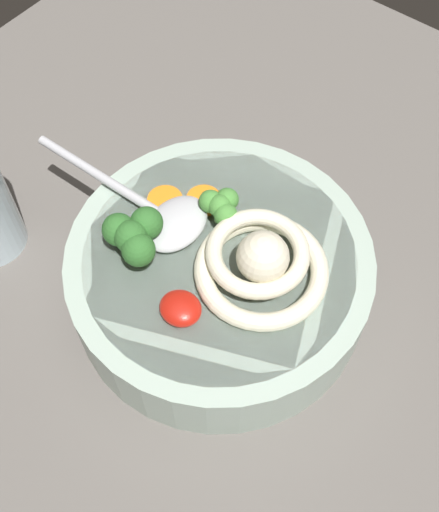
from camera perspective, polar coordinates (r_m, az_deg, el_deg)
table_slab at (r=56.02cm, az=1.40°, el=-7.90°), size 90.70×90.70×3.55cm
soup_bowl at (r=53.36cm, az=-0.00°, el=-1.72°), size 24.77×24.77×6.29cm
noodle_pile at (r=48.89cm, az=3.61°, el=-0.54°), size 11.43×11.21×4.59cm
soup_spoon at (r=52.18cm, az=-5.07°, el=3.64°), size 17.29×6.13×1.60cm
chili_sauce_dollop at (r=47.73cm, az=-3.48°, el=-4.65°), size 3.28×2.95×1.48cm
broccoli_floret_rear at (r=51.23cm, az=0.11°, el=4.48°), size 3.72×3.20×2.94cm
broccoli_floret_near_spoon at (r=49.19cm, az=-7.72°, el=1.76°), size 5.09×4.38×4.02cm
carrot_slice_center at (r=53.77cm, az=-4.86°, el=4.93°), size 2.98×2.98×0.41cm
carrot_slice_far at (r=53.49cm, az=-1.42°, el=4.95°), size 2.92×2.92×0.58cm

